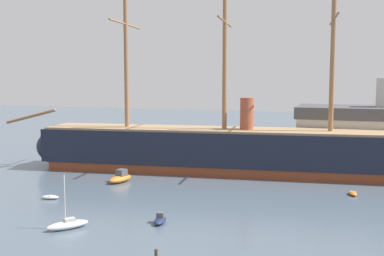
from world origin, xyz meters
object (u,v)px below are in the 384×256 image
(motorboat_near_centre, at_px, (160,220))
(sailboat_foreground_left, at_px, (68,224))
(dinghy_far_left, at_px, (107,157))
(dinghy_distant_centre, at_px, (264,160))
(tall_ship, at_px, (224,149))
(dinghy_mid_left, at_px, (50,197))
(mooring_piling_nearest, at_px, (156,256))
(dinghy_alongside_stern, at_px, (353,193))
(motorboat_alongside_bow, at_px, (121,178))

(motorboat_near_centre, bearing_deg, sailboat_foreground_left, -149.90)
(sailboat_foreground_left, height_order, dinghy_far_left, sailboat_foreground_left)
(motorboat_near_centre, bearing_deg, dinghy_distant_centre, 84.44)
(tall_ship, xyz_separation_m, dinghy_mid_left, (-17.83, -25.28, -3.78))
(dinghy_mid_left, distance_m, mooring_piling_nearest, 27.58)
(dinghy_alongside_stern, xyz_separation_m, dinghy_distant_centre, (-16.59, 22.92, -0.04))
(motorboat_near_centre, bearing_deg, dinghy_far_left, 126.22)
(tall_ship, xyz_separation_m, motorboat_near_centre, (0.54, -30.44, -3.62))
(tall_ship, xyz_separation_m, dinghy_far_left, (-26.73, 6.79, -3.85))
(dinghy_alongside_stern, height_order, dinghy_far_left, dinghy_alongside_stern)
(dinghy_distant_centre, relative_size, mooring_piling_nearest, 1.68)
(dinghy_mid_left, distance_m, dinghy_far_left, 33.28)
(dinghy_alongside_stern, bearing_deg, motorboat_alongside_bow, -175.21)
(motorboat_alongside_bow, relative_size, dinghy_far_left, 2.85)
(sailboat_foreground_left, xyz_separation_m, dinghy_mid_left, (-9.52, 10.30, -0.24))
(dinghy_alongside_stern, bearing_deg, dinghy_mid_left, -158.49)
(motorboat_near_centre, xyz_separation_m, motorboat_alongside_bow, (-14.11, 17.69, 0.27))
(motorboat_near_centre, bearing_deg, dinghy_mid_left, 164.29)
(dinghy_alongside_stern, distance_m, mooring_piling_nearest, 35.62)
(tall_ship, bearing_deg, dinghy_mid_left, -125.19)
(motorboat_near_centre, distance_m, motorboat_alongside_bow, 22.63)
(motorboat_near_centre, xyz_separation_m, dinghy_alongside_stern, (20.83, 20.62, -0.16))
(motorboat_alongside_bow, height_order, dinghy_distant_centre, motorboat_alongside_bow)
(sailboat_foreground_left, distance_m, dinghy_mid_left, 14.03)
(dinghy_mid_left, bearing_deg, mooring_piling_nearest, -35.45)
(motorboat_near_centre, bearing_deg, motorboat_alongside_bow, 128.57)
(dinghy_far_left, height_order, dinghy_distant_centre, dinghy_distant_centre)
(dinghy_far_left, bearing_deg, motorboat_alongside_bow, -56.03)
(tall_ship, height_order, dinghy_far_left, tall_ship)
(motorboat_alongside_bow, bearing_deg, dinghy_mid_left, -108.79)
(sailboat_foreground_left, relative_size, dinghy_distant_centre, 2.89)
(motorboat_near_centre, distance_m, dinghy_mid_left, 19.08)
(motorboat_near_centre, distance_m, dinghy_far_left, 46.15)
(sailboat_foreground_left, height_order, motorboat_alongside_bow, sailboat_foreground_left)
(tall_ship, relative_size, mooring_piling_nearest, 61.63)
(dinghy_mid_left, xyz_separation_m, dinghy_alongside_stern, (39.19, 15.45, 0.00))
(motorboat_alongside_bow, bearing_deg, dinghy_alongside_stern, 4.79)
(sailboat_foreground_left, bearing_deg, dinghy_mid_left, 132.75)
(motorboat_near_centre, height_order, mooring_piling_nearest, mooring_piling_nearest)
(dinghy_mid_left, bearing_deg, dinghy_distant_centre, 59.50)
(dinghy_mid_left, xyz_separation_m, mooring_piling_nearest, (22.46, -15.99, 0.35))
(sailboat_foreground_left, distance_m, motorboat_alongside_bow, 23.42)
(dinghy_mid_left, xyz_separation_m, motorboat_alongside_bow, (4.26, 12.52, 0.44))
(motorboat_alongside_bow, height_order, dinghy_far_left, motorboat_alongside_bow)
(motorboat_near_centre, relative_size, motorboat_alongside_bow, 0.60)
(mooring_piling_nearest, bearing_deg, dinghy_mid_left, 144.55)
(dinghy_mid_left, distance_m, dinghy_distant_centre, 44.54)
(motorboat_near_centre, relative_size, dinghy_alongside_stern, 1.24)
(dinghy_mid_left, height_order, mooring_piling_nearest, mooring_piling_nearest)
(dinghy_far_left, distance_m, dinghy_distant_centre, 32.14)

